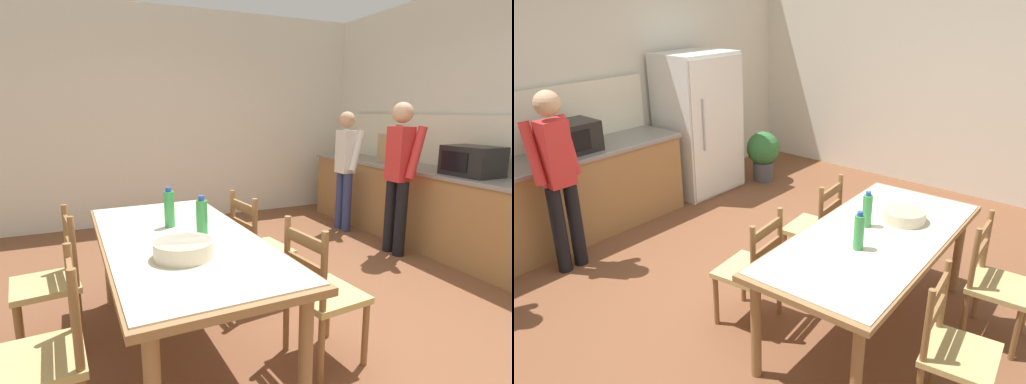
# 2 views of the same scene
# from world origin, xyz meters

# --- Properties ---
(ground_plane) EXTENTS (8.32, 8.32, 0.00)m
(ground_plane) POSITION_xyz_m (0.00, 0.00, 0.00)
(ground_plane) COLOR brown
(wall_back) EXTENTS (6.52, 0.12, 2.90)m
(wall_back) POSITION_xyz_m (0.00, 2.66, 1.45)
(wall_back) COLOR silver
(wall_back) RESTS_ON ground
(wall_right) EXTENTS (0.12, 5.20, 2.90)m
(wall_right) POSITION_xyz_m (3.26, 0.00, 1.45)
(wall_right) COLOR silver
(wall_right) RESTS_ON ground
(kitchen_counter) EXTENTS (3.55, 0.66, 0.90)m
(kitchen_counter) POSITION_xyz_m (-1.02, 2.23, 0.45)
(kitchen_counter) COLOR #9E7042
(kitchen_counter) RESTS_ON ground
(refrigerator) EXTENTS (0.90, 0.73, 1.72)m
(refrigerator) POSITION_xyz_m (1.30, 2.19, 0.86)
(refrigerator) COLOR white
(refrigerator) RESTS_ON ground
(microwave) EXTENTS (0.50, 0.39, 0.30)m
(microwave) POSITION_xyz_m (-0.40, 2.21, 1.05)
(microwave) COLOR black
(microwave) RESTS_ON kitchen_counter
(dining_table) EXTENTS (2.02, 0.97, 0.78)m
(dining_table) POSITION_xyz_m (0.03, -0.87, 0.70)
(dining_table) COLOR olive
(dining_table) RESTS_ON ground
(bottle_near_centre) EXTENTS (0.07, 0.07, 0.27)m
(bottle_near_centre) POSITION_xyz_m (-0.21, -0.88, 0.90)
(bottle_near_centre) COLOR green
(bottle_near_centre) RESTS_ON dining_table
(bottle_off_centre) EXTENTS (0.07, 0.07, 0.27)m
(bottle_off_centre) POSITION_xyz_m (0.13, -0.76, 0.90)
(bottle_off_centre) COLOR green
(bottle_off_centre) RESTS_ON dining_table
(serving_bowl) EXTENTS (0.32, 0.32, 0.09)m
(serving_bowl) POSITION_xyz_m (0.38, -0.93, 0.83)
(serving_bowl) COLOR beige
(serving_bowl) RESTS_ON dining_table
(chair_side_far_left) EXTENTS (0.46, 0.45, 0.91)m
(chair_side_far_left) POSITION_xyz_m (-0.43, -0.14, 0.44)
(chair_side_far_left) COLOR olive
(chair_side_far_left) RESTS_ON ground
(chair_side_far_right) EXTENTS (0.46, 0.44, 0.91)m
(chair_side_far_right) POSITION_xyz_m (0.46, -0.11, 0.44)
(chair_side_far_right) COLOR olive
(chair_side_far_right) RESTS_ON ground
(chair_side_near_right) EXTENTS (0.44, 0.43, 0.91)m
(chair_side_near_right) POSITION_xyz_m (0.50, -1.61, 0.44)
(chair_side_near_right) COLOR olive
(chair_side_near_right) RESTS_ON ground
(chair_side_near_left) EXTENTS (0.47, 0.45, 0.91)m
(chair_side_near_left) POSITION_xyz_m (-0.39, -1.64, 0.44)
(chair_side_near_left) COLOR olive
(chair_side_near_left) RESTS_ON ground
(person_at_counter) EXTENTS (0.41, 0.28, 1.63)m
(person_at_counter) POSITION_xyz_m (-0.85, 1.69, 0.92)
(person_at_counter) COLOR black
(person_at_counter) RESTS_ON ground
(potted_plant) EXTENTS (0.44, 0.44, 0.67)m
(potted_plant) POSITION_xyz_m (2.03, 1.76, 0.39)
(potted_plant) COLOR #4C4C51
(potted_plant) RESTS_ON ground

